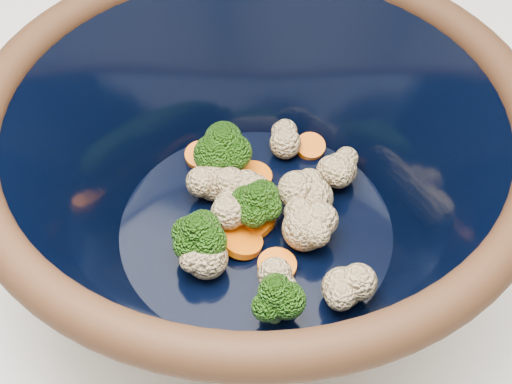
% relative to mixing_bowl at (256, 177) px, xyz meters
% --- Properties ---
extents(mixing_bowl, '(0.42, 0.42, 0.17)m').
position_rel_mixing_bowl_xyz_m(mixing_bowl, '(0.00, 0.00, 0.00)').
color(mixing_bowl, black).
rests_on(mixing_bowl, counter).
extents(vegetable_pile, '(0.18, 0.19, 0.05)m').
position_rel_mixing_bowl_xyz_m(vegetable_pile, '(0.00, -0.00, -0.04)').
color(vegetable_pile, '#608442').
rests_on(vegetable_pile, mixing_bowl).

